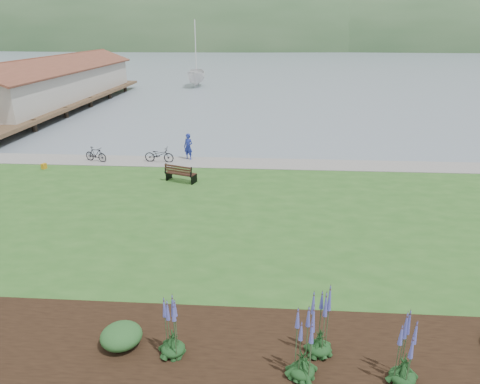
% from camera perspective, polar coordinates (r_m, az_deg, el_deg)
% --- Properties ---
extents(ground, '(600.00, 600.00, 0.00)m').
position_cam_1_polar(ground, '(20.29, -5.59, -2.97)').
color(ground, slate).
rests_on(ground, ground).
extents(lawn, '(34.00, 20.00, 0.40)m').
position_cam_1_polar(lawn, '(18.42, -6.60, -4.93)').
color(lawn, '#295A1F').
rests_on(lawn, ground).
extents(shoreline_path, '(34.00, 2.20, 0.03)m').
position_cam_1_polar(shoreline_path, '(26.54, -3.25, 3.93)').
color(shoreline_path, gray).
rests_on(shoreline_path, lawn).
extents(garden_bed, '(24.00, 4.40, 0.04)m').
position_cam_1_polar(garden_bed, '(11.53, 1.86, -21.69)').
color(garden_bed, black).
rests_on(garden_bed, lawn).
extents(far_hillside, '(580.00, 80.00, 38.00)m').
position_cam_1_polar(far_hillside, '(189.18, 9.50, 18.38)').
color(far_hillside, '#325630').
rests_on(far_hillside, ground).
extents(pier_pavilion, '(8.00, 36.00, 5.40)m').
position_cam_1_polar(pier_pavilion, '(51.64, -23.50, 13.23)').
color(pier_pavilion, '#4C3826').
rests_on(pier_pavilion, ground).
extents(park_bench, '(1.77, 1.19, 1.02)m').
position_cam_1_polar(park_bench, '(23.27, -8.00, 2.53)').
color(park_bench, black).
rests_on(park_bench, lawn).
extents(person, '(0.85, 0.74, 1.95)m').
position_cam_1_polar(person, '(27.12, -6.92, 6.30)').
color(person, navy).
rests_on(person, lawn).
extents(bicycle_a, '(0.74, 1.86, 0.96)m').
position_cam_1_polar(bicycle_a, '(26.98, -10.73, 4.90)').
color(bicycle_a, black).
rests_on(bicycle_a, lawn).
extents(bicycle_b, '(0.88, 1.61, 0.93)m').
position_cam_1_polar(bicycle_b, '(28.12, -18.68, 4.78)').
color(bicycle_b, black).
rests_on(bicycle_b, lawn).
extents(sailboat, '(11.95, 12.14, 29.43)m').
position_cam_1_polar(sailboat, '(65.65, -5.76, 13.82)').
color(sailboat, silver).
rests_on(sailboat, ground).
extents(pannier, '(0.26, 0.34, 0.32)m').
position_cam_1_polar(pannier, '(27.88, -24.68, 3.15)').
color(pannier, orange).
rests_on(pannier, lawn).
extents(echium_0, '(0.62, 0.62, 2.20)m').
position_cam_1_polar(echium_0, '(10.62, 8.48, -19.42)').
color(echium_0, '#133617').
rests_on(echium_0, garden_bed).
extents(echium_1, '(0.62, 0.62, 2.28)m').
position_cam_1_polar(echium_1, '(11.31, 10.76, -16.78)').
color(echium_1, '#133617').
rests_on(echium_1, garden_bed).
extents(echium_2, '(0.62, 0.62, 1.89)m').
position_cam_1_polar(echium_2, '(11.16, 21.28, -19.55)').
color(echium_2, '#133617').
rests_on(echium_2, garden_bed).
extents(echium_4, '(0.62, 0.62, 2.02)m').
position_cam_1_polar(echium_4, '(11.28, -9.11, -17.24)').
color(echium_4, '#133617').
rests_on(echium_4, garden_bed).
extents(shrub_0, '(1.09, 1.09, 0.55)m').
position_cam_1_polar(shrub_0, '(12.19, -15.55, -17.99)').
color(shrub_0, '#1E4C21').
rests_on(shrub_0, garden_bed).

